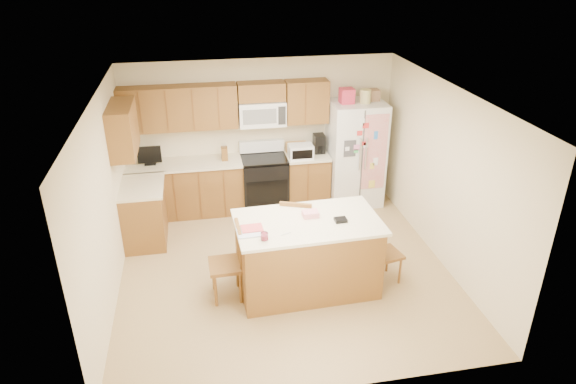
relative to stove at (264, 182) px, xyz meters
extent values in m
plane|color=#9C7A57|center=(0.00, -1.94, -0.47)|extent=(4.50, 4.50, 0.00)
cube|color=beige|center=(0.00, 0.31, 0.78)|extent=(4.50, 0.10, 2.50)
cube|color=beige|center=(0.00, -4.19, 0.78)|extent=(4.50, 0.10, 2.50)
cube|color=beige|center=(-2.25, -1.94, 0.78)|extent=(0.10, 4.50, 2.50)
cube|color=beige|center=(2.25, -1.94, 0.78)|extent=(0.10, 4.50, 2.50)
cube|color=white|center=(0.00, -1.94, 2.03)|extent=(4.50, 4.50, 0.04)
cube|color=brown|center=(-1.31, 0.01, -0.03)|extent=(1.87, 0.60, 0.88)
cube|color=brown|center=(0.74, 0.01, -0.03)|extent=(0.72, 0.60, 0.88)
cube|color=brown|center=(-1.95, -0.76, -0.03)|extent=(0.60, 0.95, 0.88)
cube|color=#F8EFC3|center=(-1.31, 0.00, 0.43)|extent=(1.87, 0.64, 0.04)
cube|color=#F8EFC3|center=(0.74, 0.00, 0.43)|extent=(0.72, 0.64, 0.04)
cube|color=#F8EFC3|center=(-1.94, -0.76, 0.43)|extent=(0.64, 0.95, 0.04)
cube|color=brown|center=(-1.32, 0.15, 1.33)|extent=(1.85, 0.33, 0.70)
cube|color=brown|center=(0.75, 0.15, 1.33)|extent=(0.70, 0.33, 0.70)
cube|color=brown|center=(0.00, 0.15, 1.53)|extent=(0.76, 0.33, 0.29)
cube|color=brown|center=(-2.08, -0.76, 1.33)|extent=(0.33, 0.95, 0.70)
cube|color=brown|center=(-1.90, -0.02, 1.33)|extent=(0.02, 0.01, 0.66)
cube|color=brown|center=(-1.90, -0.29, -0.03)|extent=(0.02, 0.01, 0.84)
cube|color=brown|center=(-1.50, -0.02, 1.33)|extent=(0.02, 0.01, 0.66)
cube|color=brown|center=(-1.50, -0.29, -0.03)|extent=(0.02, 0.01, 0.84)
cube|color=brown|center=(-1.10, -0.02, 1.33)|extent=(0.02, 0.01, 0.66)
cube|color=brown|center=(-1.10, -0.29, -0.03)|extent=(0.02, 0.01, 0.84)
cube|color=brown|center=(-0.70, -0.02, 1.33)|extent=(0.01, 0.01, 0.66)
cube|color=brown|center=(-0.70, -0.29, -0.03)|extent=(0.01, 0.01, 0.84)
cube|color=brown|center=(0.70, -0.02, 1.33)|extent=(0.01, 0.01, 0.66)
cube|color=brown|center=(0.70, -0.29, -0.03)|extent=(0.01, 0.01, 0.84)
cube|color=white|center=(0.00, 0.12, 1.18)|extent=(0.76, 0.38, 0.40)
cube|color=slate|center=(-0.06, -0.07, 1.18)|extent=(0.54, 0.01, 0.24)
cube|color=#262626|center=(0.30, -0.07, 1.18)|extent=(0.12, 0.01, 0.30)
cube|color=brown|center=(-0.65, 0.01, 0.56)|extent=(0.10, 0.14, 0.22)
cube|color=black|center=(-1.85, 0.03, 0.46)|extent=(0.18, 0.12, 0.02)
cube|color=black|center=(-1.85, 0.03, 0.62)|extent=(0.38, 0.03, 0.28)
cube|color=#B2742E|center=(0.58, 0.09, 0.54)|extent=(0.35, 0.22, 0.18)
cube|color=white|center=(0.60, -0.14, 0.56)|extent=(0.40, 0.28, 0.23)
cube|color=black|center=(0.60, -0.28, 0.56)|extent=(0.34, 0.01, 0.15)
cube|color=black|center=(0.96, 0.06, 0.61)|extent=(0.18, 0.22, 0.32)
cylinder|color=black|center=(0.96, -0.01, 0.54)|extent=(0.12, 0.12, 0.12)
cube|color=black|center=(0.00, -0.01, -0.03)|extent=(0.76, 0.64, 0.88)
cube|color=black|center=(0.00, -0.33, -0.05)|extent=(0.68, 0.01, 0.42)
cube|color=black|center=(0.00, -0.01, 0.43)|extent=(0.76, 0.64, 0.03)
cube|color=white|center=(0.00, 0.25, 0.56)|extent=(0.76, 0.10, 0.20)
cube|color=white|center=(1.57, -0.06, 0.43)|extent=(0.90, 0.75, 1.80)
cube|color=#4C4C4C|center=(1.57, -0.44, 0.43)|extent=(0.02, 0.01, 1.75)
cube|color=silver|center=(1.52, -0.47, 0.58)|extent=(0.02, 0.03, 0.55)
cube|color=silver|center=(1.62, -0.47, 0.58)|extent=(0.02, 0.03, 0.55)
cube|color=#3F3F44|center=(1.35, -0.44, 0.68)|extent=(0.20, 0.01, 0.28)
cube|color=#D84C59|center=(1.77, -0.44, 0.58)|extent=(0.42, 0.01, 1.30)
cube|color=#CE2C48|center=(1.37, -0.06, 1.45)|extent=(0.22, 0.22, 0.24)
cylinder|color=tan|center=(1.67, -0.11, 1.44)|extent=(0.18, 0.18, 0.22)
cube|color=#846247|center=(1.85, 0.02, 1.42)|extent=(0.18, 0.20, 0.18)
cube|color=brown|center=(0.22, -2.41, 0.01)|extent=(1.78, 1.05, 0.96)
cube|color=#F8EFC3|center=(0.22, -2.41, 0.51)|extent=(1.86, 1.13, 0.04)
cylinder|color=#CE2C48|center=(-0.38, -2.76, 0.56)|extent=(0.08, 0.08, 0.06)
cylinder|color=white|center=(-0.38, -2.76, 0.57)|extent=(0.09, 0.09, 0.09)
cube|color=#DB756F|center=(0.27, -2.30, 0.56)|extent=(0.21, 0.16, 0.07)
cube|color=black|center=(0.62, -2.50, 0.55)|extent=(0.15, 0.13, 0.04)
cube|color=white|center=(-0.54, -2.58, 0.53)|extent=(0.31, 0.25, 0.02)
cube|color=#D84C4C|center=(-0.50, -2.50, 0.55)|extent=(0.27, 0.21, 0.01)
cylinder|color=white|center=(-0.11, -2.68, 0.53)|extent=(0.14, 0.06, 0.01)
cube|color=brown|center=(-0.84, -2.42, 0.00)|extent=(0.43, 0.45, 0.05)
cylinder|color=brown|center=(-1.00, -2.25, -0.25)|extent=(0.04, 0.04, 0.45)
cylinder|color=brown|center=(-0.99, -2.60, -0.25)|extent=(0.04, 0.04, 0.45)
cylinder|color=brown|center=(-0.69, -2.24, -0.25)|extent=(0.04, 0.04, 0.45)
cylinder|color=brown|center=(-0.68, -2.60, -0.25)|extent=(0.04, 0.04, 0.45)
cylinder|color=brown|center=(-0.67, -2.26, 0.27)|extent=(0.02, 0.02, 0.50)
cylinder|color=brown|center=(-0.66, -2.34, 0.27)|extent=(0.02, 0.02, 0.50)
cylinder|color=brown|center=(-0.66, -2.42, 0.27)|extent=(0.02, 0.02, 0.50)
cylinder|color=brown|center=(-0.66, -2.50, 0.27)|extent=(0.02, 0.02, 0.50)
cylinder|color=brown|center=(-0.66, -2.57, 0.27)|extent=(0.02, 0.02, 0.50)
cube|color=brown|center=(-0.66, -2.42, 0.52)|extent=(0.05, 0.42, 0.05)
cube|color=brown|center=(0.21, -1.83, 0.01)|extent=(0.58, 0.56, 0.05)
cylinder|color=brown|center=(0.44, -1.74, -0.24)|extent=(0.04, 0.04, 0.47)
cylinder|color=brown|center=(0.09, -1.61, -0.24)|extent=(0.04, 0.04, 0.47)
cylinder|color=brown|center=(0.32, -2.04, -0.24)|extent=(0.04, 0.04, 0.47)
cylinder|color=brown|center=(-0.02, -1.92, -0.24)|extent=(0.04, 0.04, 0.47)
cylinder|color=brown|center=(0.29, -2.06, 0.29)|extent=(0.02, 0.02, 0.52)
cylinder|color=brown|center=(0.22, -2.03, 0.29)|extent=(0.02, 0.02, 0.52)
cylinder|color=brown|center=(0.14, -2.00, 0.29)|extent=(0.02, 0.02, 0.52)
cylinder|color=brown|center=(0.07, -1.97, 0.29)|extent=(0.02, 0.02, 0.52)
cylinder|color=brown|center=(-0.01, -1.94, 0.29)|extent=(0.02, 0.02, 0.52)
cube|color=brown|center=(0.14, -2.00, 0.55)|extent=(0.42, 0.19, 0.05)
cube|color=brown|center=(1.29, -2.45, -0.07)|extent=(0.43, 0.45, 0.04)
cylinder|color=brown|center=(1.46, -2.57, -0.28)|extent=(0.03, 0.03, 0.39)
cylinder|color=brown|center=(1.39, -2.27, -0.28)|extent=(0.03, 0.03, 0.39)
cylinder|color=brown|center=(1.19, -2.63, -0.28)|extent=(0.03, 0.03, 0.39)
cylinder|color=brown|center=(1.13, -2.33, -0.28)|extent=(0.03, 0.03, 0.39)
cylinder|color=brown|center=(1.17, -2.61, 0.17)|extent=(0.02, 0.02, 0.43)
cylinder|color=brown|center=(1.16, -2.55, 0.17)|extent=(0.02, 0.02, 0.43)
cylinder|color=brown|center=(1.14, -2.48, 0.17)|extent=(0.02, 0.02, 0.43)
cylinder|color=brown|center=(1.13, -2.41, 0.17)|extent=(0.02, 0.02, 0.43)
cylinder|color=brown|center=(1.11, -2.35, 0.17)|extent=(0.02, 0.02, 0.43)
cube|color=brown|center=(1.14, -2.48, 0.39)|extent=(0.11, 0.36, 0.05)
camera|label=1|loc=(-1.06, -7.91, 3.66)|focal=32.00mm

